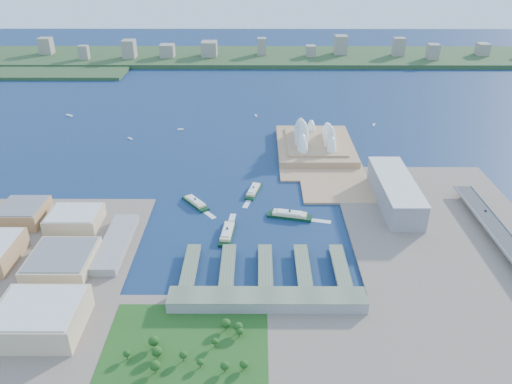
{
  "coord_description": "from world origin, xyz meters",
  "views": [
    {
      "loc": [
        5.67,
        -530.18,
        339.52
      ],
      "look_at": [
        2.83,
        83.61,
        18.0
      ],
      "focal_mm": 35.0,
      "sensor_mm": 36.0,
      "label": 1
    }
  ],
  "objects_px": {
    "ferry_b": "(253,189)",
    "opera_house": "(316,132)",
    "ferry_d": "(290,214)",
    "car_c": "(486,210)",
    "ferry_a": "(195,201)",
    "ferry_c": "(227,231)",
    "toaster_building": "(395,192)"
  },
  "relations": [
    {
      "from": "toaster_building",
      "to": "car_c",
      "type": "xyz_separation_m",
      "value": [
        109.0,
        -42.47,
        -4.93
      ]
    },
    {
      "from": "ferry_c",
      "to": "toaster_building",
      "type": "bearing_deg",
      "value": -155.46
    },
    {
      "from": "ferry_b",
      "to": "opera_house",
      "type": "bearing_deg",
      "value": 71.16
    },
    {
      "from": "ferry_d",
      "to": "car_c",
      "type": "height_order",
      "value": "car_c"
    },
    {
      "from": "opera_house",
      "to": "car_c",
      "type": "xyz_separation_m",
      "value": [
        199.0,
        -242.47,
        -16.43
      ]
    },
    {
      "from": "opera_house",
      "to": "ferry_b",
      "type": "distance_m",
      "value": 196.38
    },
    {
      "from": "opera_house",
      "to": "toaster_building",
      "type": "height_order",
      "value": "opera_house"
    },
    {
      "from": "car_c",
      "to": "ferry_c",
      "type": "bearing_deg",
      "value": 6.14
    },
    {
      "from": "ferry_a",
      "to": "car_c",
      "type": "xyz_separation_m",
      "value": [
        386.11,
        -42.7,
        10.6
      ]
    },
    {
      "from": "ferry_c",
      "to": "ferry_d",
      "type": "distance_m",
      "value": 91.95
    },
    {
      "from": "opera_house",
      "to": "ferry_c",
      "type": "relative_size",
      "value": 3.12
    },
    {
      "from": "ferry_d",
      "to": "car_c",
      "type": "xyz_separation_m",
      "value": [
        256.12,
        -7.72,
        9.92
      ]
    },
    {
      "from": "ferry_a",
      "to": "ferry_d",
      "type": "height_order",
      "value": "ferry_d"
    },
    {
      "from": "ferry_d",
      "to": "ferry_b",
      "type": "bearing_deg",
      "value": 47.44
    },
    {
      "from": "ferry_b",
      "to": "ferry_c",
      "type": "height_order",
      "value": "ferry_c"
    },
    {
      "from": "ferry_a",
      "to": "ferry_d",
      "type": "bearing_deg",
      "value": -52.87
    },
    {
      "from": "ferry_c",
      "to": "car_c",
      "type": "bearing_deg",
      "value": -168.37
    },
    {
      "from": "ferry_d",
      "to": "ferry_c",
      "type": "bearing_deg",
      "value": 131.69
    },
    {
      "from": "ferry_b",
      "to": "car_c",
      "type": "bearing_deg",
      "value": -0.38
    },
    {
      "from": "opera_house",
      "to": "ferry_d",
      "type": "relative_size",
      "value": 3.01
    },
    {
      "from": "toaster_building",
      "to": "ferry_a",
      "type": "distance_m",
      "value": 277.55
    },
    {
      "from": "toaster_building",
      "to": "ferry_a",
      "type": "bearing_deg",
      "value": 179.95
    },
    {
      "from": "ferry_d",
      "to": "toaster_building",
      "type": "bearing_deg",
      "value": -63.59
    },
    {
      "from": "toaster_building",
      "to": "ferry_a",
      "type": "xyz_separation_m",
      "value": [
        -277.11,
        0.24,
        -15.52
      ]
    },
    {
      "from": "ferry_a",
      "to": "ferry_c",
      "type": "bearing_deg",
      "value": -95.85
    },
    {
      "from": "opera_house",
      "to": "ferry_b",
      "type": "bearing_deg",
      "value": -123.05
    },
    {
      "from": "ferry_b",
      "to": "toaster_building",
      "type": "bearing_deg",
      "value": 3.54
    },
    {
      "from": "ferry_a",
      "to": "ferry_d",
      "type": "xyz_separation_m",
      "value": [
        129.99,
        -34.99,
        0.68
      ]
    },
    {
      "from": "ferry_b",
      "to": "car_c",
      "type": "distance_m",
      "value": 315.43
    },
    {
      "from": "ferry_c",
      "to": "ferry_d",
      "type": "relative_size",
      "value": 0.97
    },
    {
      "from": "toaster_building",
      "to": "ferry_b",
      "type": "relative_size",
      "value": 2.97
    },
    {
      "from": "ferry_b",
      "to": "ferry_c",
      "type": "distance_m",
      "value": 119.98
    }
  ]
}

